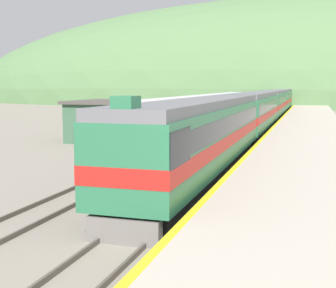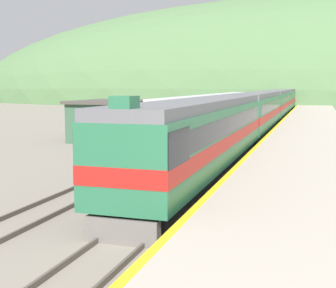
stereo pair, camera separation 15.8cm
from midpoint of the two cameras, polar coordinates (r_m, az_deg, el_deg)
track_main at (r=63.84m, az=12.46°, el=2.97°), size 1.52×180.00×0.16m
track_siding at (r=64.30m, az=8.82°, el=3.09°), size 1.52×180.00×0.16m
platform at (r=43.67m, az=16.66°, el=1.48°), size 6.17×140.00×0.94m
distant_hills at (r=134.72m, az=14.98°, el=4.99°), size 202.63×91.18×55.55m
station_shed at (r=39.23m, az=-6.96°, el=2.91°), size 5.96×7.11×3.34m
express_train_lead_car at (r=22.78m, az=3.93°, el=1.03°), size 2.91×20.72×4.27m
carriage_second at (r=43.60m, az=10.33°, el=3.85°), size 2.90×19.39×3.91m
carriage_third at (r=63.74m, az=12.52°, el=4.81°), size 2.90×19.39×3.91m
carriage_fourth at (r=83.95m, az=13.66°, el=5.31°), size 2.90×19.39×3.91m
siding_train at (r=46.87m, az=5.72°, el=3.86°), size 2.90×34.59×3.66m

